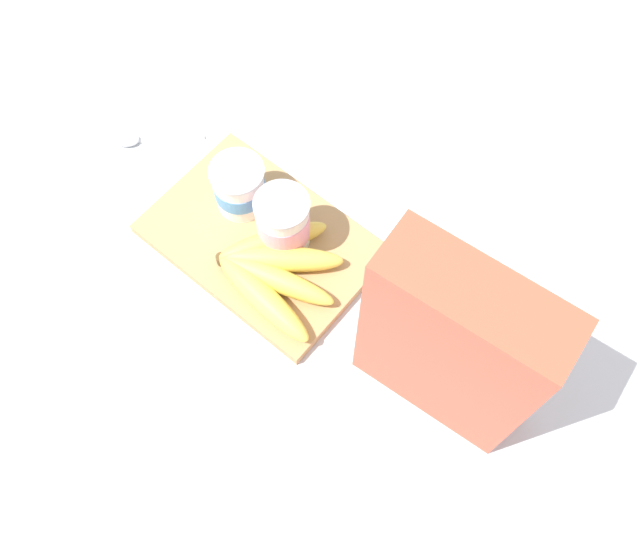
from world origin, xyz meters
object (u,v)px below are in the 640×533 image
at_px(cutting_board, 261,241).
at_px(banana_bunch, 274,269).
at_px(cereal_box, 453,346).
at_px(spoon, 147,139).
at_px(yogurt_cup_front, 239,187).
at_px(yogurt_cup_back, 283,222).

height_order(cutting_board, banana_bunch, banana_bunch).
xyz_separation_m(cutting_board, cereal_box, (0.31, -0.01, 0.14)).
bearing_deg(banana_bunch, spoon, 170.59).
bearing_deg(cutting_board, cereal_box, -2.10).
relative_size(cereal_box, yogurt_cup_front, 3.65).
bearing_deg(yogurt_cup_back, spoon, 179.91).
bearing_deg(spoon, yogurt_cup_back, -0.09).
relative_size(yogurt_cup_back, banana_bunch, 0.52).
bearing_deg(cutting_board, spoon, 175.41).
bearing_deg(cereal_box, spoon, 171.97).
relative_size(cereal_box, yogurt_cup_back, 3.06).
xyz_separation_m(cereal_box, spoon, (-0.56, 0.03, -0.14)).
bearing_deg(yogurt_cup_back, banana_bunch, -63.27).
xyz_separation_m(cereal_box, yogurt_cup_front, (-0.37, 0.04, -0.09)).
relative_size(yogurt_cup_front, banana_bunch, 0.44).
bearing_deg(yogurt_cup_back, cereal_box, -6.34).
bearing_deg(yogurt_cup_front, cutting_board, -23.97).
distance_m(cutting_board, banana_bunch, 0.07).
height_order(cutting_board, yogurt_cup_back, yogurt_cup_back).
bearing_deg(cutting_board, yogurt_cup_front, 156.03).
xyz_separation_m(yogurt_cup_front, spoon, (-0.19, -0.01, -0.05)).
bearing_deg(cereal_box, yogurt_cup_front, 169.33).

